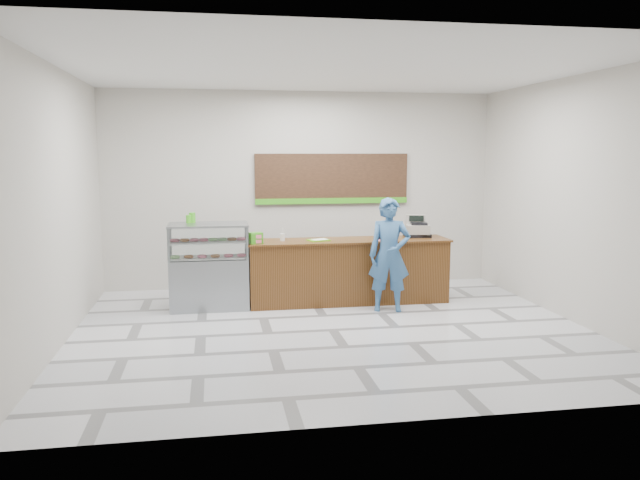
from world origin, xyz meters
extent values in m
plane|color=silver|center=(0.00, 0.00, 0.00)|extent=(7.00, 7.00, 0.00)
plane|color=#BBB6AC|center=(0.00, 3.00, 1.75)|extent=(7.00, 0.00, 7.00)
plane|color=silver|center=(0.00, 0.00, 3.50)|extent=(7.00, 7.00, 0.00)
cube|color=brown|center=(0.55, 1.55, 0.50)|extent=(3.20, 0.70, 1.00)
cube|color=brown|center=(0.55, 1.55, 1.01)|extent=(3.26, 0.76, 0.03)
cube|color=gray|center=(-1.67, 1.55, 0.40)|extent=(1.20, 0.70, 0.80)
cube|color=white|center=(-1.67, 1.55, 1.05)|extent=(1.20, 0.70, 0.50)
cube|color=gray|center=(-1.67, 1.55, 1.31)|extent=(1.22, 0.72, 0.03)
cube|color=silver|center=(-1.67, 1.55, 0.82)|extent=(1.14, 0.64, 0.02)
cube|color=silver|center=(-1.67, 1.55, 1.06)|extent=(1.14, 0.64, 0.02)
torus|color=#94D779|center=(-2.17, 1.45, 0.85)|extent=(0.15, 0.15, 0.05)
torus|color=#9A5325|center=(-1.97, 1.45, 0.85)|extent=(0.15, 0.15, 0.05)
torus|color=pink|center=(-1.77, 1.45, 0.85)|extent=(0.15, 0.15, 0.05)
torus|color=#9A5325|center=(-1.57, 1.45, 0.85)|extent=(0.15, 0.15, 0.05)
torus|color=pink|center=(-1.37, 1.45, 0.85)|extent=(0.15, 0.15, 0.05)
torus|color=pink|center=(-1.17, 1.45, 0.85)|extent=(0.15, 0.15, 0.05)
torus|color=pink|center=(-2.17, 1.60, 1.09)|extent=(0.15, 0.15, 0.05)
torus|color=#9A5325|center=(-2.03, 1.60, 1.09)|extent=(0.15, 0.15, 0.05)
torus|color=pink|center=(-1.88, 1.60, 1.09)|extent=(0.15, 0.15, 0.05)
torus|color=pink|center=(-1.74, 1.60, 1.09)|extent=(0.15, 0.15, 0.05)
torus|color=#94D779|center=(-1.60, 1.60, 1.09)|extent=(0.15, 0.15, 0.05)
torus|color=#94D779|center=(-1.46, 1.60, 1.09)|extent=(0.15, 0.15, 0.05)
torus|color=#9A5325|center=(-1.31, 1.60, 1.09)|extent=(0.15, 0.15, 0.05)
torus|color=pink|center=(-1.17, 1.60, 1.09)|extent=(0.15, 0.15, 0.05)
cube|color=black|center=(0.55, 2.96, 1.95)|extent=(2.80, 0.05, 0.90)
cube|color=green|center=(0.55, 2.93, 1.55)|extent=(2.80, 0.02, 0.10)
cube|color=black|center=(1.76, 1.70, 1.06)|extent=(0.38, 0.38, 0.06)
cube|color=gray|center=(1.76, 1.70, 1.16)|extent=(0.45, 0.46, 0.15)
cube|color=black|center=(1.76, 1.63, 1.26)|extent=(0.30, 0.24, 0.04)
cube|color=gray|center=(1.76, 1.81, 1.31)|extent=(0.33, 0.16, 0.15)
cube|color=black|center=(1.76, 1.76, 1.33)|extent=(0.24, 0.07, 0.09)
cube|color=black|center=(1.04, 1.59, 1.05)|extent=(0.12, 0.18, 0.04)
cube|color=#62BB11|center=(0.06, 1.52, 1.04)|extent=(0.38, 0.33, 0.02)
cube|color=white|center=(0.07, 1.52, 1.05)|extent=(0.27, 0.23, 0.00)
cube|color=white|center=(-0.95, 1.68, 1.09)|extent=(0.13, 0.13, 0.11)
cylinder|color=silver|center=(-0.51, 1.58, 1.09)|extent=(0.08, 0.08, 0.11)
cube|color=green|center=(-0.95, 1.34, 1.12)|extent=(0.23, 0.18, 0.17)
cylinder|color=pink|center=(1.02, 1.38, 1.03)|extent=(0.16, 0.16, 0.00)
cylinder|color=green|center=(-1.97, 1.70, 1.39)|extent=(0.08, 0.08, 0.13)
cylinder|color=green|center=(-1.91, 1.77, 1.41)|extent=(0.10, 0.10, 0.16)
imported|color=#315C8B|center=(1.06, 0.92, 0.87)|extent=(0.71, 0.54, 1.74)
camera|label=1|loc=(-1.57, -8.16, 2.42)|focal=35.00mm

